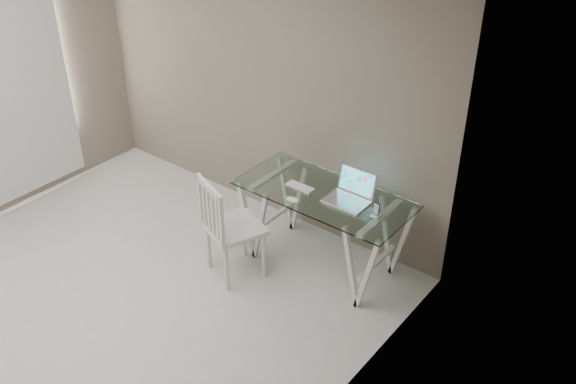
# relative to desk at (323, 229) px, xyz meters

# --- Properties ---
(room) EXTENTS (4.50, 4.52, 2.71)m
(room) POSITION_rel_desk_xyz_m (-1.12, -1.78, 1.33)
(room) COLOR beige
(room) RESTS_ON ground
(desk) EXTENTS (1.50, 0.70, 0.75)m
(desk) POSITION_rel_desk_xyz_m (0.00, 0.00, 0.00)
(desk) COLOR silver
(desk) RESTS_ON ground
(chair) EXTENTS (0.57, 0.57, 0.96)m
(chair) POSITION_rel_desk_xyz_m (-0.56, -0.63, 0.15)
(chair) COLOR silver
(chair) RESTS_ON ground
(laptop) EXTENTS (0.35, 0.31, 0.24)m
(laptop) POSITION_rel_desk_xyz_m (0.22, 0.06, 0.42)
(laptop) COLOR silver
(laptop) RESTS_ON desk
(keyboard) EXTENTS (0.26, 0.11, 0.01)m
(keyboard) POSITION_rel_desk_xyz_m (-0.22, -0.05, 0.37)
(keyboard) COLOR silver
(keyboard) RESTS_ON desk
(mouse) EXTENTS (0.12, 0.07, 0.04)m
(mouse) POSITION_rel_desk_xyz_m (-0.13, -0.26, 0.38)
(mouse) COLOR silver
(mouse) RESTS_ON desk
(phone_dock) EXTENTS (0.06, 0.06, 0.12)m
(phone_dock) POSITION_rel_desk_xyz_m (0.52, -0.03, 0.40)
(phone_dock) COLOR white
(phone_dock) RESTS_ON desk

